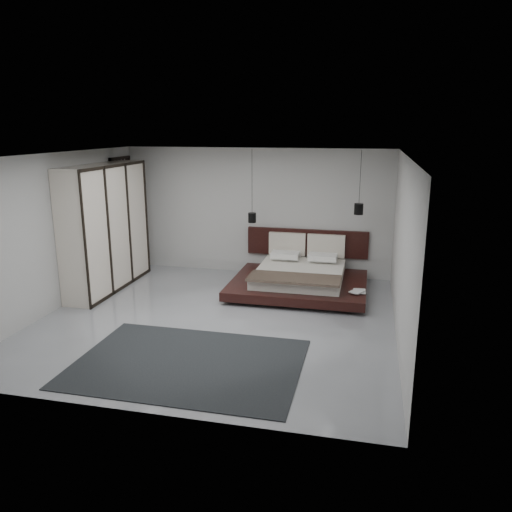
% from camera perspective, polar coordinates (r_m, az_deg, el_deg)
% --- Properties ---
extents(floor, '(6.00, 6.00, 0.00)m').
position_cam_1_polar(floor, '(8.75, -4.46, -7.19)').
color(floor, '#96999E').
rests_on(floor, ground).
extents(ceiling, '(6.00, 6.00, 0.00)m').
position_cam_1_polar(ceiling, '(8.15, -4.86, 11.43)').
color(ceiling, white).
rests_on(ceiling, wall_back).
extents(wall_back, '(6.00, 0.00, 6.00)m').
position_cam_1_polar(wall_back, '(11.18, -0.02, 5.10)').
color(wall_back, '#B5B5B2').
rests_on(wall_back, floor).
extents(wall_front, '(6.00, 0.00, 6.00)m').
position_cam_1_polar(wall_front, '(5.66, -13.82, -4.80)').
color(wall_front, '#B5B5B2').
rests_on(wall_front, floor).
extents(wall_left, '(0.00, 6.00, 6.00)m').
position_cam_1_polar(wall_left, '(9.66, -21.89, 2.54)').
color(wall_left, '#B5B5B2').
rests_on(wall_left, floor).
extents(wall_right, '(0.00, 6.00, 6.00)m').
position_cam_1_polar(wall_right, '(7.98, 16.36, 0.66)').
color(wall_right, '#B5B5B2').
rests_on(wall_right, floor).
extents(lattice_screen, '(0.05, 0.90, 2.60)m').
position_cam_1_polar(lattice_screen, '(11.71, -14.90, 4.54)').
color(lattice_screen, black).
rests_on(lattice_screen, floor).
extents(bed, '(2.66, 2.34, 1.06)m').
position_cam_1_polar(bed, '(10.19, 5.03, -2.38)').
color(bed, black).
rests_on(bed, floor).
extents(book_lower, '(0.24, 0.31, 0.03)m').
position_cam_1_polar(book_lower, '(9.50, 11.05, -3.97)').
color(book_lower, '#99724C').
rests_on(book_lower, bed).
extents(book_upper, '(0.31, 0.34, 0.02)m').
position_cam_1_polar(book_upper, '(9.47, 10.93, -3.87)').
color(book_upper, '#99724C').
rests_on(book_upper, book_lower).
extents(pendant_left, '(0.17, 0.17, 1.52)m').
position_cam_1_polar(pendant_left, '(10.52, -0.45, 4.44)').
color(pendant_left, black).
rests_on(pendant_left, ceiling).
extents(pendant_right, '(0.18, 0.18, 1.26)m').
position_cam_1_polar(pendant_right, '(10.20, 11.65, 5.30)').
color(pendant_right, black).
rests_on(pendant_right, ceiling).
extents(wardrobe, '(0.61, 2.58, 2.53)m').
position_cam_1_polar(wardrobe, '(10.53, -16.79, 3.14)').
color(wardrobe, silver).
rests_on(wardrobe, floor).
extents(rug, '(3.17, 2.27, 0.01)m').
position_cam_1_polar(rug, '(7.25, -7.72, -12.02)').
color(rug, black).
rests_on(rug, floor).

